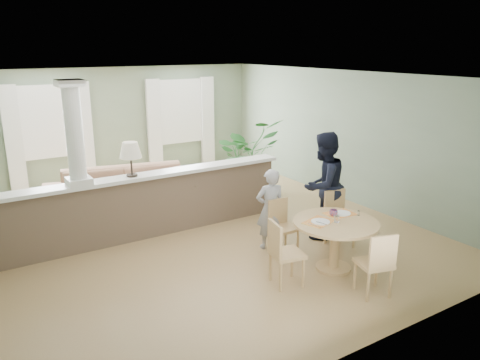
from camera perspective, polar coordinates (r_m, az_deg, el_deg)
ground at (r=8.44m, az=-5.33°, el=-6.09°), size 8.00×8.00×0.00m
room_shell at (r=8.49m, az=-7.77°, el=6.69°), size 7.02×8.02×2.71m
pony_wall at (r=8.02m, az=-12.41°, el=-2.25°), size 5.32×0.38×2.70m
sofa at (r=9.29m, az=-13.75°, el=-1.50°), size 3.22×1.84×0.88m
houseplant at (r=10.51m, az=0.87°, el=3.09°), size 1.55×1.37×1.63m
dining_table at (r=6.94m, az=11.52°, el=-6.12°), size 1.23×1.23×0.84m
chair_far_boy at (r=7.45m, az=5.10°, el=-5.29°), size 0.39×0.39×0.85m
chair_far_man at (r=7.83m, az=11.85°, el=-4.26°), size 0.46×0.46×0.91m
chair_near at (r=6.36m, az=16.37°, el=-9.53°), size 0.50×0.50×0.90m
chair_side at (r=6.41m, az=5.17°, el=-8.55°), size 0.49×0.49×0.92m
child_person at (r=7.50m, az=3.70°, el=-3.55°), size 0.54×0.42×1.32m
man_person at (r=7.97m, az=10.08°, el=-0.69°), size 1.01×0.86×1.82m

